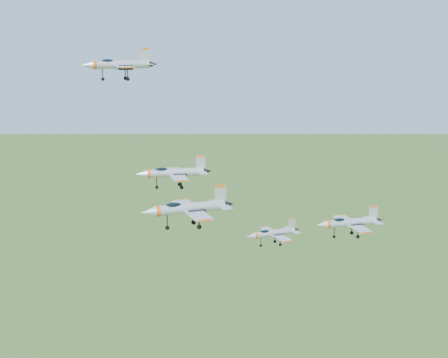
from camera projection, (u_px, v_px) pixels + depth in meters
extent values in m
cylinder|color=#B6BCC4|center=(121.00, 65.00, 109.64)|extent=(9.99, 2.59, 1.43)
cone|color=#B6BCC4|center=(87.00, 65.00, 107.79)|extent=(2.13, 1.65, 1.43)
cone|color=black|center=(153.00, 64.00, 111.43)|extent=(1.67, 1.39, 1.21)
ellipsoid|color=black|center=(107.00, 62.00, 108.77)|extent=(2.52, 1.31, 0.91)
cube|color=#B6BCC4|center=(125.00, 67.00, 106.93)|extent=(3.08, 5.10, 0.15)
cube|color=#B6BCC4|center=(120.00, 65.00, 112.62)|extent=(3.08, 5.10, 0.15)
cube|color=#B6BCC4|center=(146.00, 56.00, 110.72)|extent=(1.65, 0.33, 2.31)
cube|color=#EA5C10|center=(146.00, 49.00, 110.46)|extent=(1.22, 0.30, 0.38)
cylinder|color=#B6BCC4|center=(175.00, 173.00, 103.30)|extent=(9.42, 1.51, 1.36)
cone|color=#B6BCC4|center=(141.00, 174.00, 102.07)|extent=(1.90, 1.39, 1.36)
cone|color=black|center=(207.00, 171.00, 104.47)|extent=(1.48, 1.18, 1.15)
ellipsoid|color=black|center=(161.00, 170.00, 102.68)|extent=(2.31, 1.01, 0.86)
cube|color=#B6BCC4|center=(179.00, 178.00, 100.62)|extent=(2.48, 4.64, 0.15)
cube|color=#B6BCC4|center=(174.00, 170.00, 106.18)|extent=(2.48, 4.64, 0.15)
cube|color=#B6BCC4|center=(201.00, 163.00, 103.91)|extent=(1.57, 0.15, 2.19)
cube|color=#EA5C10|center=(201.00, 156.00, 103.66)|extent=(1.15, 0.17, 0.37)
cylinder|color=#B6BCC4|center=(190.00, 208.00, 83.79)|extent=(9.77, 2.92, 1.40)
cone|color=#B6BCC4|center=(148.00, 212.00, 81.76)|extent=(2.13, 1.69, 1.40)
cone|color=black|center=(229.00, 204.00, 85.75)|extent=(1.67, 1.41, 1.19)
ellipsoid|color=black|center=(173.00, 206.00, 82.85)|extent=(2.49, 1.37, 0.89)
cube|color=#B6BCC4|center=(199.00, 216.00, 81.19)|extent=(3.19, 5.06, 0.15)
cube|color=#B6BCC4|center=(185.00, 204.00, 86.66)|extent=(3.19, 5.06, 0.15)
cube|color=#B6BCC4|center=(221.00, 195.00, 85.02)|extent=(1.61, 0.38, 2.26)
cube|color=#EA5C10|center=(221.00, 186.00, 84.76)|extent=(1.19, 0.34, 0.38)
cylinder|color=#B6BCC4|center=(274.00, 233.00, 115.37)|extent=(8.37, 3.00, 1.20)
cone|color=#B6BCC4|center=(250.00, 236.00, 113.35)|extent=(1.88, 1.54, 1.20)
cone|color=black|center=(297.00, 230.00, 117.31)|extent=(1.48, 1.28, 1.02)
ellipsoid|color=black|center=(265.00, 232.00, 114.44)|extent=(2.17, 1.29, 0.76)
cube|color=#B6BCC4|center=(282.00, 238.00, 113.20)|extent=(2.96, 4.43, 0.13)
cube|color=#B6BCC4|center=(268.00, 230.00, 117.78)|extent=(2.96, 4.43, 0.13)
cube|color=#B6BCC4|center=(292.00, 224.00, 116.63)|extent=(1.37, 0.41, 1.94)
cube|color=#EA5C10|center=(292.00, 219.00, 116.40)|extent=(1.02, 0.35, 0.32)
cylinder|color=#B6BCC4|center=(351.00, 222.00, 105.11)|extent=(9.14, 1.91, 1.31)
cone|color=#B6BCC4|center=(321.00, 225.00, 103.68)|extent=(1.90, 1.43, 1.31)
cone|color=black|center=(379.00, 220.00, 106.49)|extent=(1.48, 1.21, 1.11)
ellipsoid|color=black|center=(339.00, 221.00, 104.42)|extent=(2.28, 1.09, 0.83)
cube|color=#B6BCC4|center=(360.00, 229.00, 102.57)|extent=(2.61, 4.58, 0.14)
cube|color=#B6BCC4|center=(344.00, 219.00, 107.87)|extent=(2.61, 4.58, 0.14)
cube|color=#B6BCC4|center=(373.00, 213.00, 105.90)|extent=(1.52, 0.22, 2.12)
cube|color=#EA5C10|center=(374.00, 207.00, 105.65)|extent=(1.12, 0.21, 0.35)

